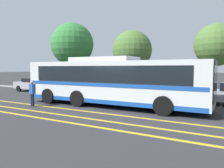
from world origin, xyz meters
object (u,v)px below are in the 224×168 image
tree_3 (72,44)px  tree_0 (216,45)px  pedestrian_0 (32,92)px  tree_1 (132,50)px  parked_car_1 (79,87)px  parked_car_0 (35,84)px  parked_car_2 (142,89)px  transit_bus (112,81)px

tree_3 → tree_0: bearing=7.4°
tree_0 → pedestrian_0: bearing=-126.2°
tree_0 → tree_1: 8.28m
pedestrian_0 → tree_1: tree_1 is taller
parked_car_1 → pedestrian_0: 6.18m
parked_car_0 → tree_3: tree_3 is taller
tree_0 → tree_1: bearing=179.5°
parked_car_0 → parked_car_2: parked_car_2 is taller
parked_car_0 → parked_car_1: (5.55, 0.11, 0.02)m
tree_1 → tree_3: size_ratio=0.85×
parked_car_2 → pedestrian_0: (-4.81, -6.06, 0.13)m
pedestrian_0 → parked_car_2: bearing=-118.0°
tree_0 → tree_3: bearing=-172.6°
tree_3 → tree_1: bearing=16.7°
parked_car_0 → parked_car_1: 5.55m
transit_bus → pedestrian_0: (-4.22, -2.55, -0.69)m
pedestrian_0 → transit_bus: bearing=-138.4°
parked_car_0 → tree_1: (7.64, 6.70, 3.58)m
pedestrian_0 → tree_1: (0.96, 12.67, 3.40)m
transit_bus → parked_car_0: (-10.90, 3.42, -0.87)m
pedestrian_0 → tree_3: 12.80m
pedestrian_0 → tree_1: 13.15m
tree_0 → parked_car_1: bearing=-147.8°
transit_bus → parked_car_2: transit_bus is taller
tree_0 → parked_car_0: bearing=-157.4°
parked_car_0 → tree_3: bearing=169.2°
transit_bus → tree_1: bearing=-162.9°
parked_car_0 → tree_1: bearing=132.1°
parked_car_2 → tree_0: bearing=143.8°
transit_bus → parked_car_0: bearing=-108.2°
parked_car_1 → tree_1: (2.09, 6.59, 3.57)m
pedestrian_0 → tree_1: bearing=-83.9°
pedestrian_0 → tree_0: tree_0 is taller
parked_car_1 → tree_1: 7.78m
parked_car_1 → tree_3: bearing=-137.0°
parked_car_0 → tree_1: 10.77m
parked_car_1 → pedestrian_0: size_ratio=2.98×
tree_3 → parked_car_2: bearing=-23.6°
parked_car_1 → tree_3: size_ratio=0.63×
parked_car_0 → pedestrian_0: (6.68, -5.97, 0.19)m
transit_bus → tree_0: size_ratio=1.88×
parked_car_2 → tree_3: (-10.52, 4.59, 4.34)m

